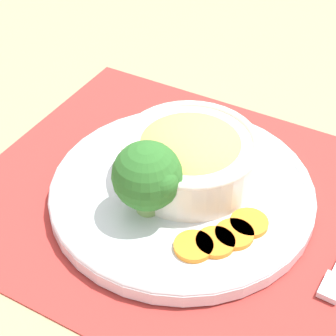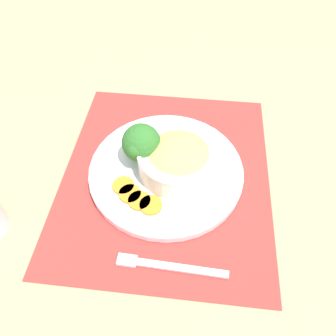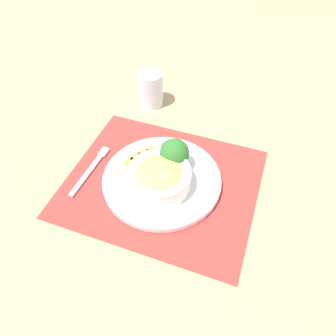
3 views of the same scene
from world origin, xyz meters
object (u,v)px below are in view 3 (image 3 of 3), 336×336
at_px(broccoli_floret, 174,153).
at_px(bowl, 158,176).
at_px(fork, 93,166).
at_px(water_glass, 151,91).

bearing_deg(broccoli_floret, bowl, -107.84).
xyz_separation_m(bowl, fork, (-0.19, 0.03, -0.04)).
relative_size(bowl, broccoli_floret, 1.82).
height_order(water_glass, fork, water_glass).
bearing_deg(fork, water_glass, 84.98).
bearing_deg(bowl, fork, 170.96).
bearing_deg(fork, bowl, -1.07).
xyz_separation_m(broccoli_floret, fork, (-0.21, -0.04, -0.06)).
bearing_deg(bowl, broccoli_floret, 72.16).
relative_size(bowl, fork, 0.86).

